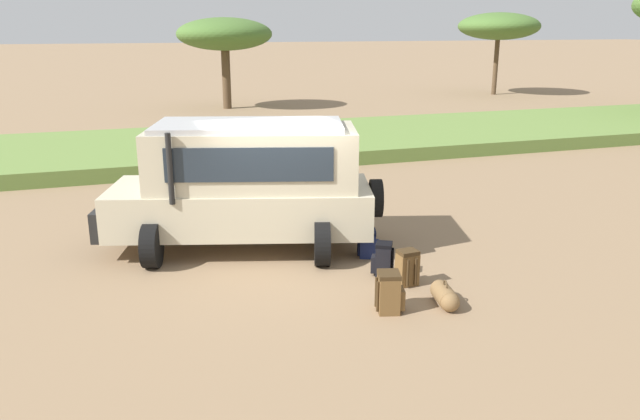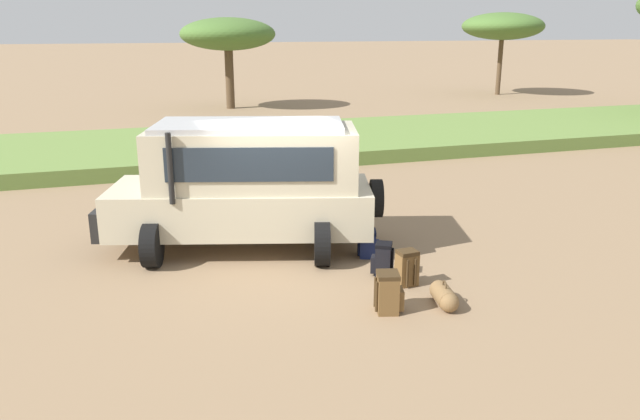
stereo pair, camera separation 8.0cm
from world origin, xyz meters
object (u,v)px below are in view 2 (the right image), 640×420
backpack_cluster_center (368,244)px  safari_vehicle (246,183)px  backpack_near_rear_wheel (388,293)px  backpack_outermost (407,268)px  backpack_beside_front_wheel (383,260)px  acacia_tree_centre_back (503,26)px  duffel_bag_low_black_case (444,296)px  acacia_tree_left_mid (228,35)px

backpack_cluster_center → safari_vehicle: bearing=149.9°
backpack_near_rear_wheel → backpack_outermost: bearing=50.2°
backpack_beside_front_wheel → acacia_tree_centre_back: size_ratio=0.11×
safari_vehicle → backpack_beside_front_wheel: safari_vehicle is taller
backpack_near_rear_wheel → duffel_bag_low_black_case: 0.93m
backpack_cluster_center → acacia_tree_centre_back: bearing=52.4°
safari_vehicle → duffel_bag_low_black_case: bearing=-56.5°
backpack_cluster_center → backpack_near_rear_wheel: bearing=-104.8°
backpack_beside_front_wheel → backpack_near_rear_wheel: size_ratio=0.93×
backpack_near_rear_wheel → acacia_tree_centre_back: (19.28, 26.55, 3.83)m
backpack_beside_front_wheel → backpack_outermost: backpack_outermost is taller
duffel_bag_low_black_case → backpack_outermost: bearing=103.0°
backpack_cluster_center → backpack_near_rear_wheel: (-0.61, -2.29, 0.06)m
backpack_outermost → duffel_bag_low_black_case: 0.94m
safari_vehicle → backpack_outermost: safari_vehicle is taller
backpack_beside_front_wheel → acacia_tree_centre_back: (18.78, 25.20, 3.85)m
safari_vehicle → acacia_tree_left_mid: size_ratio=1.13×
backpack_cluster_center → backpack_near_rear_wheel: backpack_near_rear_wheel is taller
duffel_bag_low_black_case → acacia_tree_left_mid: acacia_tree_left_mid is taller
duffel_bag_low_black_case → acacia_tree_left_mid: bearing=87.4°
backpack_cluster_center → acacia_tree_centre_back: (18.67, 24.26, 3.88)m
backpack_beside_front_wheel → backpack_near_rear_wheel: backpack_near_rear_wheel is taller
backpack_cluster_center → acacia_tree_centre_back: acacia_tree_centre_back is taller
backpack_cluster_center → backpack_outermost: (0.10, -1.45, 0.05)m
backpack_beside_front_wheel → backpack_outermost: bearing=-67.8°
duffel_bag_low_black_case → acacia_tree_centre_back: bearing=55.4°
backpack_outermost → acacia_tree_centre_back: size_ratio=0.12×
acacia_tree_left_mid → acacia_tree_centre_back: bearing=5.5°
safari_vehicle → acacia_tree_left_mid: acacia_tree_left_mid is taller
backpack_beside_front_wheel → backpack_near_rear_wheel: 1.44m
safari_vehicle → backpack_near_rear_wheel: bearing=-67.6°
backpack_beside_front_wheel → backpack_cluster_center: 0.94m
safari_vehicle → backpack_cluster_center: bearing=-30.1°
acacia_tree_left_mid → backpack_near_rear_wheel: bearing=-94.7°
acacia_tree_left_mid → duffel_bag_low_black_case: bearing=-92.6°
backpack_cluster_center → duffel_bag_low_black_case: 2.37m
backpack_near_rear_wheel → acacia_tree_centre_back: acacia_tree_centre_back is taller
safari_vehicle → backpack_beside_front_wheel: 3.03m
backpack_beside_front_wheel → acacia_tree_centre_back: bearing=53.3°
backpack_near_rear_wheel → backpack_outermost: backpack_near_rear_wheel is taller
backpack_outermost → duffel_bag_low_black_case: (0.21, -0.91, -0.14)m
safari_vehicle → backpack_cluster_center: 2.57m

